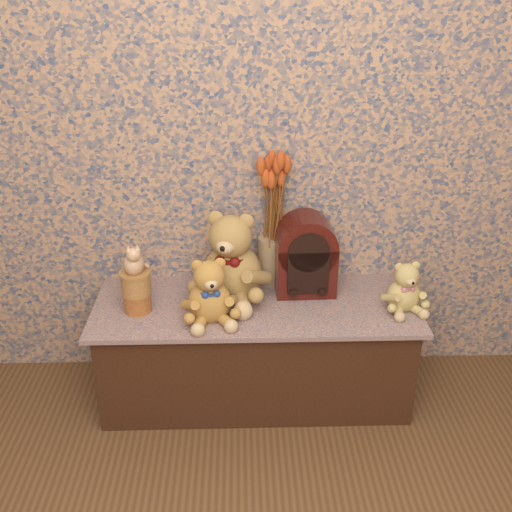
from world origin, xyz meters
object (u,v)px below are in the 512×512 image
(teddy_large, at_px, (232,252))
(ceramic_vase, at_px, (272,259))
(biscuit_tin_lower, at_px, (138,302))
(cathedral_radio, at_px, (305,254))
(teddy_medium, at_px, (209,287))
(cat_figurine, at_px, (133,257))
(teddy_small, at_px, (405,284))

(teddy_large, distance_m, ceramic_vase, 0.24)
(teddy_large, bearing_deg, biscuit_tin_lower, -146.07)
(teddy_large, bearing_deg, cathedral_radio, 23.75)
(teddy_medium, distance_m, cat_figurine, 0.32)
(biscuit_tin_lower, height_order, cat_figurine, cat_figurine)
(teddy_medium, distance_m, ceramic_vase, 0.41)
(teddy_medium, relative_size, cat_figurine, 2.10)
(cat_figurine, bearing_deg, teddy_small, -14.19)
(ceramic_vase, xyz_separation_m, biscuit_tin_lower, (-0.55, -0.25, -0.06))
(ceramic_vase, height_order, biscuit_tin_lower, ceramic_vase)
(teddy_medium, height_order, cathedral_radio, cathedral_radio)
(teddy_large, relative_size, biscuit_tin_lower, 3.66)
(teddy_large, height_order, teddy_small, teddy_large)
(teddy_medium, bearing_deg, biscuit_tin_lower, 156.83)
(teddy_small, xyz_separation_m, biscuit_tin_lower, (-1.07, 0.01, -0.07))
(teddy_medium, height_order, teddy_small, teddy_medium)
(cathedral_radio, relative_size, ceramic_vase, 1.68)
(teddy_medium, relative_size, ceramic_vase, 1.37)
(biscuit_tin_lower, bearing_deg, cat_figurine, 0.00)
(teddy_large, bearing_deg, teddy_small, 6.40)
(cathedral_radio, bearing_deg, cat_figurine, -169.33)
(cat_figurine, bearing_deg, teddy_medium, -26.21)
(cathedral_radio, distance_m, cat_figurine, 0.71)
(teddy_large, distance_m, cat_figurine, 0.40)
(teddy_medium, distance_m, cathedral_radio, 0.45)
(ceramic_vase, bearing_deg, cat_figurine, -155.89)
(teddy_medium, distance_m, biscuit_tin_lower, 0.32)
(cathedral_radio, distance_m, biscuit_tin_lower, 0.72)
(teddy_small, relative_size, biscuit_tin_lower, 2.03)
(teddy_medium, relative_size, teddy_small, 1.25)
(cathedral_radio, distance_m, ceramic_vase, 0.18)
(biscuit_tin_lower, bearing_deg, teddy_medium, -12.63)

